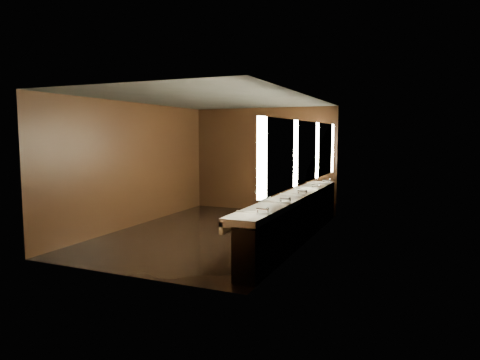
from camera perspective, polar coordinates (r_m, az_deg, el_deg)
name	(u,v)px	position (r m, az deg, el deg)	size (l,w,h in m)	color
floor	(214,233)	(9.15, -3.50, -7.04)	(6.00, 6.00, 0.00)	black
ceiling	(213,99)	(8.95, -3.62, 10.70)	(4.00, 6.00, 0.02)	#2D2D2B
wall_back	(263,160)	(11.69, 3.13, 2.73)	(4.00, 0.02, 2.80)	black
wall_front	(119,181)	(6.43, -15.77, -0.16)	(4.00, 0.02, 2.80)	black
wall_left	(135,165)	(10.01, -13.82, 2.02)	(0.02, 6.00, 2.80)	black
wall_right	(307,170)	(8.23, 8.95, 1.30)	(0.02, 6.00, 2.80)	black
sink_counter	(296,216)	(8.41, 7.48, -4.80)	(0.55, 5.40, 1.01)	black
mirror_band	(306,152)	(8.22, 8.86, 3.74)	(0.06, 5.03, 1.15)	#FEF8CD
person	(265,197)	(8.47, 3.31, -2.27)	(0.62, 0.41, 1.70)	#88B6CA
trash_bin	(274,232)	(7.89, 4.58, -6.86)	(0.40, 0.40, 0.62)	black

